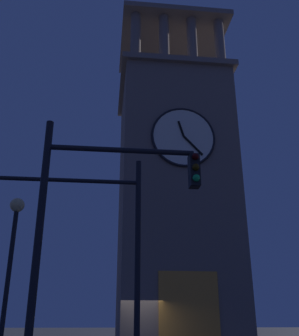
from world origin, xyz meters
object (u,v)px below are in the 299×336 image
Objects in this scene: traffic_signal_mid at (95,209)px; traffic_signal_far at (85,227)px; clocktower at (174,195)px; street_lamp at (12,247)px.

traffic_signal_mid is 0.95× the size of traffic_signal_far.
clocktower is 4.32× the size of traffic_signal_far.
clocktower is 16.16m from traffic_signal_far.
traffic_signal_far is (0.32, -2.79, 0.23)m from traffic_signal_mid.
traffic_signal_far is 1.17× the size of street_lamp.
traffic_signal_far is (5.04, 14.32, -5.54)m from clocktower.
traffic_signal_far is at bearing 70.63° from clocktower.
clocktower reaches higher than street_lamp.
street_lamp is (7.22, 12.95, -5.88)m from clocktower.
clocktower is 4.54× the size of traffic_signal_mid.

